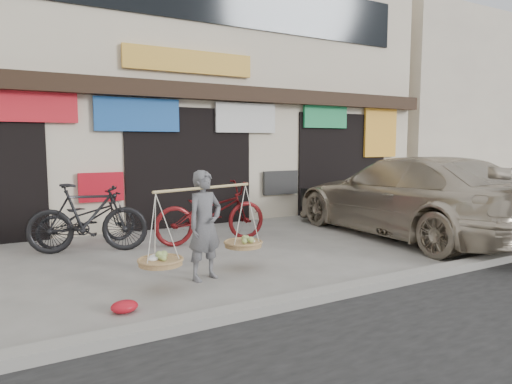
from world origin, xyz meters
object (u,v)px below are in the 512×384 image
bike_1 (88,218)px  street_vendor (205,230)px  bike_0 (88,219)px  bike_2 (211,212)px  suv (408,196)px

bike_1 → street_vendor: bearing=-138.2°
bike_0 → bike_2: bike_2 is taller
bike_0 → suv: (5.87, -2.37, 0.33)m
street_vendor → bike_2: street_vendor is taller
bike_0 → bike_1: size_ratio=0.92×
bike_0 → suv: size_ratio=0.32×
street_vendor → suv: size_ratio=0.34×
street_vendor → suv: 4.89m
street_vendor → bike_2: (1.05, 2.13, -0.12)m
bike_2 → bike_0: bearing=67.6°
bike_0 → street_vendor: bearing=-173.1°
bike_1 → bike_2: (2.19, -0.33, -0.02)m
street_vendor → bike_1: (-1.15, 2.46, -0.09)m
bike_0 → bike_2: (2.09, -0.96, 0.09)m
suv → street_vendor: bearing=10.9°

